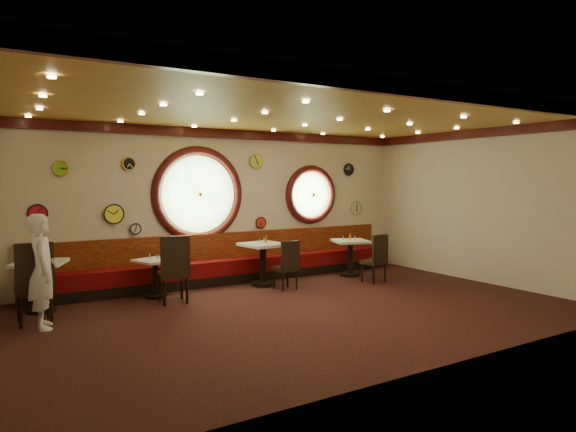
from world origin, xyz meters
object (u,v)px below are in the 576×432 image
(condiment_b_salt, at_px, (150,256))
(condiment_c_bottle, at_px, (266,239))
(condiment_b_bottle, at_px, (161,254))
(waiter, at_px, (43,271))
(table_a, at_px, (40,280))
(table_b, at_px, (155,273))
(condiment_b_pepper, at_px, (157,257))
(condiment_a_bottle, at_px, (47,255))
(condiment_a_pepper, at_px, (38,259))
(condiment_d_bottle, at_px, (350,236))
(condiment_d_pepper, at_px, (355,238))
(condiment_d_salt, at_px, (343,238))
(chair_c, at_px, (288,262))
(chair_b, at_px, (174,265))
(condiment_c_salt, at_px, (260,241))
(table_d, at_px, (350,253))
(table_c, at_px, (263,259))
(chair_d, at_px, (377,255))
(chair_a, at_px, (34,278))
(condiment_c_pepper, at_px, (264,241))
(condiment_a_salt, at_px, (31,258))

(condiment_b_salt, bearing_deg, condiment_c_bottle, -3.68)
(condiment_b_bottle, height_order, waiter, waiter)
(table_a, bearing_deg, table_b, 1.23)
(condiment_b_pepper, bearing_deg, condiment_a_bottle, 179.04)
(condiment_a_pepper, height_order, condiment_d_bottle, condiment_d_bottle)
(table_a, bearing_deg, condiment_d_pepper, -1.89)
(condiment_d_salt, height_order, condiment_b_pepper, condiment_d_salt)
(chair_c, height_order, condiment_a_bottle, condiment_a_bottle)
(condiment_a_pepper, bearing_deg, chair_b, -14.59)
(condiment_a_bottle, bearing_deg, condiment_c_salt, -1.57)
(table_b, relative_size, table_d, 0.87)
(condiment_b_salt, bearing_deg, condiment_c_salt, -4.23)
(table_c, xyz_separation_m, condiment_c_bottle, (0.10, 0.05, 0.40))
(condiment_a_pepper, bearing_deg, chair_d, -9.13)
(table_c, xyz_separation_m, chair_a, (-4.25, -0.75, 0.16))
(table_a, distance_m, condiment_d_bottle, 6.35)
(chair_a, height_order, condiment_a_pepper, chair_a)
(table_b, height_order, table_d, table_d)
(chair_a, xyz_separation_m, condiment_a_pepper, (0.13, 0.73, 0.17))
(table_c, xyz_separation_m, condiment_d_pepper, (2.25, -0.15, 0.31))
(condiment_d_salt, bearing_deg, condiment_b_salt, 177.38)
(table_d, distance_m, condiment_c_pepper, 2.19)
(condiment_a_bottle, bearing_deg, chair_b, -20.11)
(chair_d, distance_m, condiment_a_bottle, 6.22)
(condiment_c_bottle, relative_size, condiment_d_bottle, 1.15)
(condiment_b_bottle, bearing_deg, condiment_c_bottle, -2.54)
(table_d, bearing_deg, condiment_c_pepper, 177.61)
(condiment_b_bottle, distance_m, condiment_c_bottle, 2.18)
(chair_d, xyz_separation_m, condiment_b_pepper, (-4.28, 1.14, 0.16))
(table_a, xyz_separation_m, table_d, (6.27, -0.16, -0.02))
(chair_a, xyz_separation_m, condiment_d_bottle, (6.49, 0.76, 0.17))
(chair_b, distance_m, condiment_d_salt, 4.15)
(condiment_c_bottle, bearing_deg, condiment_d_salt, -1.34)
(condiment_a_pepper, xyz_separation_m, condiment_b_bottle, (2.05, 0.16, -0.10))
(condiment_c_salt, distance_m, condiment_a_pepper, 4.07)
(condiment_a_salt, height_order, condiment_d_salt, condiment_a_salt)
(condiment_d_pepper, bearing_deg, condiment_c_salt, 175.38)
(table_c, bearing_deg, condiment_c_salt, 147.03)
(condiment_b_pepper, bearing_deg, table_b, -161.31)
(condiment_d_bottle, bearing_deg, table_d, -122.89)
(table_c, bearing_deg, table_b, 177.45)
(table_a, relative_size, condiment_c_salt, 10.63)
(condiment_c_salt, bearing_deg, condiment_c_pepper, -35.23)
(condiment_c_pepper, relative_size, condiment_d_pepper, 1.02)
(chair_a, bearing_deg, table_a, 79.88)
(condiment_c_bottle, bearing_deg, chair_c, -81.71)
(condiment_a_salt, bearing_deg, condiment_c_bottle, -0.16)
(table_b, bearing_deg, condiment_c_salt, -1.72)
(condiment_b_pepper, distance_m, condiment_c_pepper, 2.18)
(chair_c, height_order, condiment_d_salt, chair_c)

